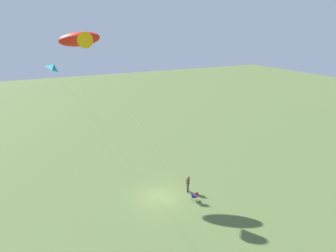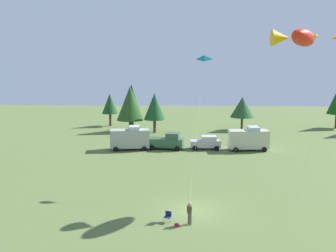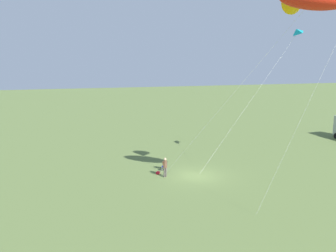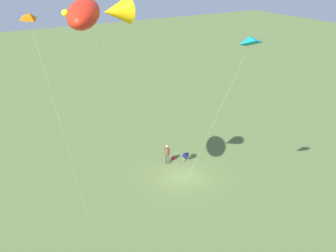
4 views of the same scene
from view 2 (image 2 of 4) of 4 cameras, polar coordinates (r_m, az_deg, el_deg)
ground_plane at (r=33.21m, az=3.58°, el=-12.13°), size 160.00×160.00×0.00m
person_kite_flyer at (r=30.20m, az=3.17°, el=-12.27°), size 0.48×0.55×1.74m
folding_chair at (r=30.78m, az=-0.02°, el=-12.91°), size 0.61×0.61×0.82m
backpack_on_grass at (r=30.13m, az=1.29°, el=-14.19°), size 0.38×0.38×0.22m
van_motorhome_grey at (r=55.22m, az=-5.52°, el=-1.75°), size 5.65×3.19×3.34m
truck_green_flatbed at (r=55.39m, az=-0.14°, el=-2.25°), size 5.24×2.99×2.34m
car_silver_compact at (r=55.60m, az=5.57°, el=-2.41°), size 4.22×2.24×1.89m
van_camper_beige at (r=55.63m, az=11.62°, el=-1.82°), size 5.56×2.97×3.34m
treeline_distant at (r=70.19m, az=6.60°, el=3.27°), size 49.11×10.56×8.33m
kite_large_fish at (r=36.77m, az=18.28°, el=12.06°), size 11.64×9.93×15.12m
kite_delta_orange at (r=38.66m, az=23.17°, el=11.75°), size 4.29×4.28×14.62m
kite_delta_teal at (r=39.21m, az=5.28°, el=9.83°), size 2.13×8.38×12.93m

